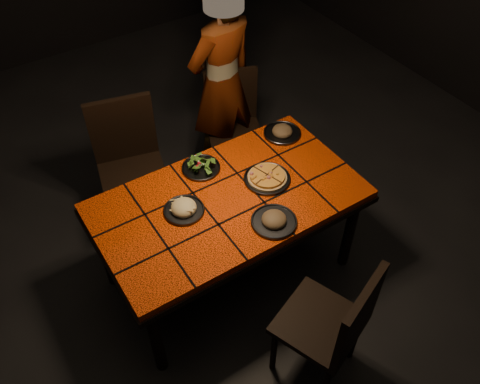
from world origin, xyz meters
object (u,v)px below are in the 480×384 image
chair_near (335,324)px  plate_pizza (267,178)px  plate_pasta (184,209)px  chair_far_right (233,120)px  diner (222,84)px  chair_far_left (129,158)px  dining_table (228,207)px

chair_near → plate_pizza: size_ratio=3.09×
chair_near → plate_pasta: bearing=-90.5°
chair_near → chair_far_right: 1.87m
diner → plate_pizza: (-0.26, -0.96, -0.05)m
chair_near → plate_pasta: (-0.37, 0.97, 0.23)m
chair_far_right → plate_pizza: bearing=-86.9°
plate_pizza → diner: bearing=74.7°
chair_far_left → plate_pasta: bearing=-74.9°
chair_far_left → chair_far_right: bearing=15.8°
dining_table → plate_pizza: plate_pizza is taller
dining_table → plate_pasta: (-0.27, 0.05, 0.10)m
diner → chair_far_left: bearing=-1.8°
chair_far_right → plate_pizza: (-0.30, -0.88, 0.25)m
chair_far_right → diner: size_ratio=0.56×
dining_table → chair_near: bearing=-84.3°
chair_near → dining_table: bearing=-105.4°
plate_pizza → chair_far_left: bearing=124.4°
chair_near → plate_pizza: chair_near is taller
dining_table → chair_far_right: bearing=56.2°
chair_far_right → plate_pizza: chair_far_right is taller
chair_far_left → diner: 0.89m
chair_far_left → plate_pasta: size_ratio=4.11×
plate_pizza → chair_far_right: bearing=70.9°
chair_near → chair_far_right: chair_near is taller
chair_far_right → plate_pizza: size_ratio=2.97×
chair_far_left → diner: size_ratio=0.61×
chair_far_left → plate_pasta: 0.82m
dining_table → chair_far_right: chair_far_right is taller
dining_table → plate_pizza: bearing=0.0°
chair_far_left → plate_pasta: (0.02, -0.80, 0.20)m
chair_far_right → plate_pasta: (-0.86, -0.83, 0.25)m
dining_table → plate_pasta: size_ratio=6.66×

